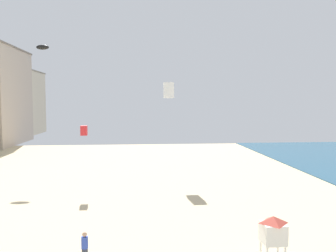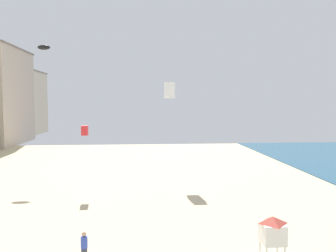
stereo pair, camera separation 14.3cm
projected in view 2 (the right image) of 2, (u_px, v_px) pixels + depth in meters
boardwalk_hotel_distant at (14, 103)px, 86.32m from camera, size 12.47×16.56×16.16m
kite_flyer at (84, 246)px, 17.22m from camera, size 0.34×0.34×1.64m
lifeguard_stand at (273, 230)px, 16.82m from camera, size 1.10×1.10×2.55m
kite_red_box at (85, 130)px, 31.97m from camera, size 0.58×0.58×0.92m
kite_black_parafoil at (44, 47)px, 42.56m from camera, size 1.56×0.43×0.61m
kite_white_box at (170, 90)px, 37.87m from camera, size 1.10×1.10×1.73m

